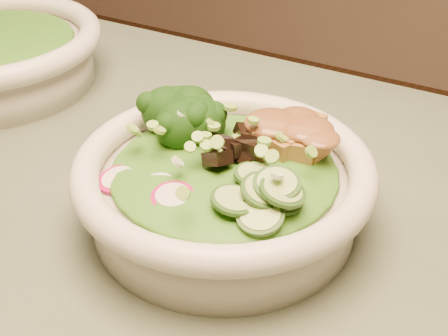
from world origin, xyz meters
The scene contains 9 objects.
salad_bowl centered at (-0.10, 0.08, 0.79)m, with size 0.24×0.24×0.07m.
lettuce_bed centered at (-0.10, 0.08, 0.80)m, with size 0.18×0.18×0.02m, color #1F5C13.
broccoli_florets centered at (-0.15, 0.11, 0.82)m, with size 0.07×0.06×0.04m, color black, non-canonical shape.
radish_slices centered at (-0.13, 0.03, 0.81)m, with size 0.10×0.04×0.02m, color #A70C4F, non-canonical shape.
cucumber_slices centered at (-0.05, 0.05, 0.81)m, with size 0.06×0.06×0.03m, color #A7CB70, non-canonical shape.
mushroom_heap centered at (-0.09, 0.09, 0.82)m, with size 0.06×0.06×0.04m, color black, non-canonical shape.
tofu_cubes centered at (-0.07, 0.12, 0.81)m, with size 0.08×0.05×0.03m, color olive, non-canonical shape.
peanut_sauce centered at (-0.07, 0.12, 0.83)m, with size 0.06×0.05×0.01m, color brown.
scallion_garnish centered at (-0.10, 0.08, 0.83)m, with size 0.17×0.17×0.02m, color #84BC42, non-canonical shape.
Camera 1 is at (0.10, -0.28, 1.08)m, focal length 50.00 mm.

